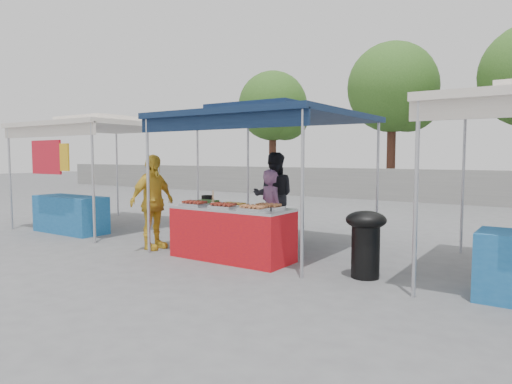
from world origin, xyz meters
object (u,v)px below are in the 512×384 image
Objects in this scene: cooking_pot at (208,199)px; vendor_table at (232,233)px; vendor_woman at (271,211)px; helper_man at (274,196)px; wok_burner at (366,238)px; customer_person at (152,202)px.

vendor_table is at bearing -23.45° from cooking_pot.
vendor_woman is (0.26, 0.79, 0.30)m from vendor_table.
helper_man is at bearing 76.58° from cooking_pot.
helper_man is at bearing -35.00° from vendor_woman.
wok_burner is at bearing 115.30° from helper_man.
helper_man is (-0.42, 1.96, 0.45)m from vendor_table.
vendor_woman is 0.83× the size of helper_man.
vendor_woman is at bearing 22.50° from cooking_pot.
customer_person reaches higher than wok_burner.
vendor_table is at bearing 72.34° from helper_man.
helper_man is at bearing 101.98° from vendor_table.
vendor_table is 2.05m from helper_man.
cooking_pot is 3.04m from wok_burner.
helper_man reaches higher than customer_person.
vendor_woman is at bearing 136.70° from wok_burner.
helper_man is (-0.68, 1.17, 0.15)m from vendor_woman.
helper_man reaches higher than vendor_table.
helper_man reaches higher than wok_burner.
wok_burner is 2.06m from vendor_woman.
vendor_woman is 1.36m from helper_man.
customer_person is at bearing 50.55° from vendor_woman.
vendor_table is 2.14× the size of wok_burner.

